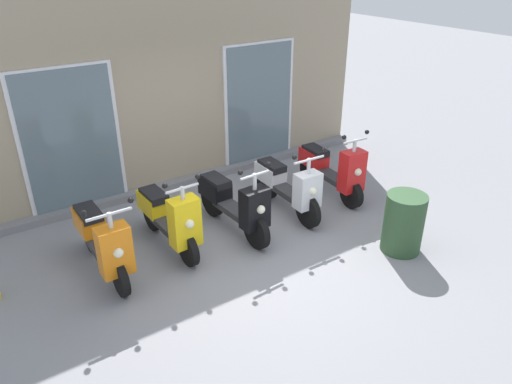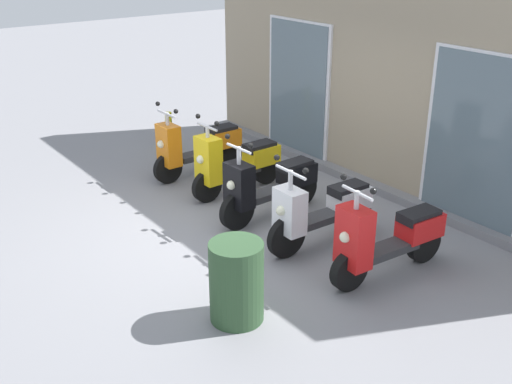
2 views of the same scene
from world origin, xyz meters
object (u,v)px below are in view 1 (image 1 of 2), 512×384
object	(u,v)px
scooter_yellow	(169,217)
trash_bin	(403,223)
scooter_orange	(102,240)
scooter_black	(234,203)
scooter_white	(287,185)
scooter_red	(332,169)

from	to	relation	value
scooter_yellow	trash_bin	bearing A→B (deg)	-34.90
scooter_orange	scooter_black	xyz separation A→B (m)	(1.91, -0.05, -0.02)
scooter_orange	scooter_yellow	distance (m)	0.95
scooter_yellow	scooter_white	world-z (taller)	scooter_yellow
scooter_orange	scooter_white	world-z (taller)	scooter_orange
scooter_black	trash_bin	size ratio (longest dim) A/B	1.98
scooter_red	trash_bin	size ratio (longest dim) A/B	1.91
scooter_black	scooter_red	world-z (taller)	scooter_red
scooter_yellow	scooter_black	bearing A→B (deg)	-6.73
scooter_red	trash_bin	distance (m)	1.84
scooter_red	trash_bin	world-z (taller)	scooter_red
scooter_black	scooter_red	xyz separation A→B (m)	(1.99, 0.09, 0.00)
scooter_yellow	scooter_red	xyz separation A→B (m)	(2.95, -0.02, -0.01)
scooter_orange	scooter_yellow	xyz separation A→B (m)	(0.95, 0.06, -0.00)
scooter_orange	scooter_black	size ratio (longest dim) A/B	0.97
scooter_black	scooter_red	bearing A→B (deg)	2.68
scooter_white	scooter_red	bearing A→B (deg)	3.89
scooter_red	trash_bin	bearing A→B (deg)	-100.17
scooter_orange	trash_bin	size ratio (longest dim) A/B	1.91
scooter_black	scooter_yellow	bearing A→B (deg)	173.27
scooter_white	trash_bin	size ratio (longest dim) A/B	1.92
scooter_yellow	trash_bin	size ratio (longest dim) A/B	1.86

